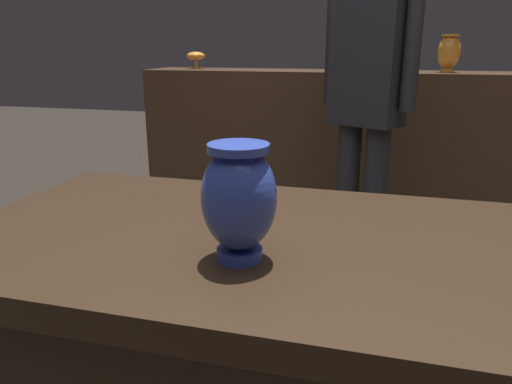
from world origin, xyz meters
TOP-DOWN VIEW (x-y plane):
  - back_display_shelf at (0.00, 2.20)m, footprint 2.60×0.40m
  - vase_centerpiece at (-0.03, -0.11)m, footprint 0.12×0.12m
  - shelf_vase_center at (0.00, 2.24)m, footprint 0.10×0.10m
  - shelf_vase_right at (0.52, 2.18)m, footprint 0.12×0.12m
  - shelf_vase_far_left at (-1.04, 2.26)m, footprint 0.12×0.12m
  - visitor_center_back at (0.11, 1.48)m, footprint 0.42×0.31m

SIDE VIEW (x-z plane):
  - back_display_shelf at x=0.00m, z-range 0.00..0.99m
  - vase_centerpiece at x=-0.03m, z-range 0.81..1.00m
  - visitor_center_back at x=0.11m, z-range 0.14..1.73m
  - shelf_vase_center at x=0.00m, z-range 0.95..1.15m
  - shelf_vase_far_left at x=-1.04m, z-range 1.01..1.12m
  - shelf_vase_right at x=0.52m, z-range 1.00..1.21m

